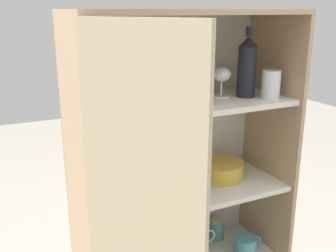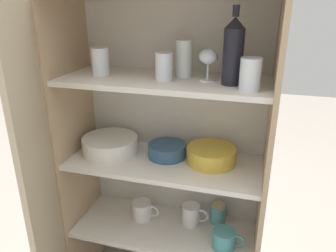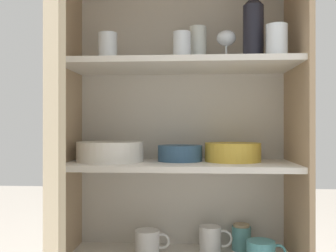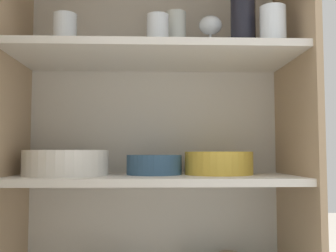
{
  "view_description": "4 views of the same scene",
  "coord_description": "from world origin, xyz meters",
  "px_view_note": "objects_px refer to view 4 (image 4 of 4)",
  "views": [
    {
      "loc": [
        -0.67,
        -1.08,
        1.37
      ],
      "look_at": [
        -0.04,
        0.22,
        0.94
      ],
      "focal_mm": 42.0,
      "sensor_mm": 36.0,
      "label": 1
    },
    {
      "loc": [
        0.36,
        -1.02,
        1.33
      ],
      "look_at": [
        0.02,
        0.16,
        0.85
      ],
      "focal_mm": 35.0,
      "sensor_mm": 36.0,
      "label": 2
    },
    {
      "loc": [
        0.05,
        -1.24,
        0.82
      ],
      "look_at": [
        -0.04,
        0.14,
        0.82
      ],
      "focal_mm": 42.0,
      "sensor_mm": 36.0,
      "label": 3
    },
    {
      "loc": [
        0.0,
        -0.96,
        0.75
      ],
      "look_at": [
        0.04,
        0.17,
        0.83
      ],
      "focal_mm": 42.0,
      "sensor_mm": 36.0,
      "label": 4
    }
  ],
  "objects_px": {
    "wine_bottle": "(242,13)",
    "plate_stack_white": "(65,163)",
    "mixing_bowl_large": "(218,162)",
    "serving_bowl_small": "(152,164)"
  },
  "relations": [
    {
      "from": "wine_bottle",
      "to": "plate_stack_white",
      "type": "distance_m",
      "value": 0.67
    },
    {
      "from": "serving_bowl_small",
      "to": "wine_bottle",
      "type": "bearing_deg",
      "value": -13.97
    },
    {
      "from": "mixing_bowl_large",
      "to": "serving_bowl_small",
      "type": "height_order",
      "value": "mixing_bowl_large"
    },
    {
      "from": "plate_stack_white",
      "to": "mixing_bowl_large",
      "type": "xyz_separation_m",
      "value": [
        0.45,
        0.03,
        0.0
      ]
    },
    {
      "from": "mixing_bowl_large",
      "to": "plate_stack_white",
      "type": "bearing_deg",
      "value": -176.79
    },
    {
      "from": "plate_stack_white",
      "to": "serving_bowl_small",
      "type": "relative_size",
      "value": 1.49
    },
    {
      "from": "plate_stack_white",
      "to": "mixing_bowl_large",
      "type": "bearing_deg",
      "value": 3.21
    },
    {
      "from": "plate_stack_white",
      "to": "mixing_bowl_large",
      "type": "height_order",
      "value": "plate_stack_white"
    },
    {
      "from": "plate_stack_white",
      "to": "wine_bottle",
      "type": "bearing_deg",
      "value": -4.14
    },
    {
      "from": "plate_stack_white",
      "to": "serving_bowl_small",
      "type": "distance_m",
      "value": 0.25
    }
  ]
}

